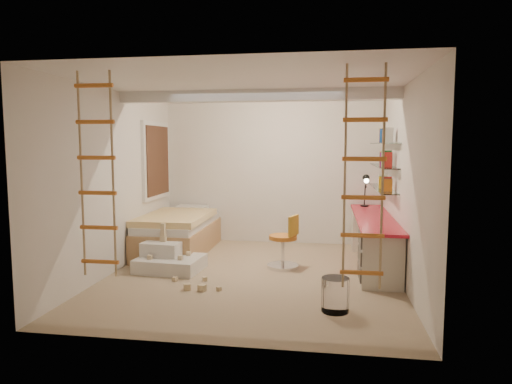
% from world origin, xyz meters
% --- Properties ---
extents(floor, '(4.50, 4.50, 0.00)m').
position_xyz_m(floor, '(0.00, 0.00, 0.00)').
color(floor, tan).
rests_on(floor, ground).
extents(ceiling_beam, '(4.00, 0.18, 0.16)m').
position_xyz_m(ceiling_beam, '(0.00, 0.30, 2.52)').
color(ceiling_beam, white).
rests_on(ceiling_beam, ceiling).
extents(window_frame, '(0.06, 1.15, 1.35)m').
position_xyz_m(window_frame, '(-1.97, 1.50, 1.55)').
color(window_frame, white).
rests_on(window_frame, wall_left).
extents(window_blind, '(0.02, 1.00, 1.20)m').
position_xyz_m(window_blind, '(-1.93, 1.50, 1.55)').
color(window_blind, '#4C2D1E').
rests_on(window_blind, window_frame).
extents(rope_ladder_left, '(0.41, 0.04, 2.13)m').
position_xyz_m(rope_ladder_left, '(-1.35, -1.75, 1.52)').
color(rope_ladder_left, orange).
rests_on(rope_ladder_left, ceiling).
extents(rope_ladder_right, '(0.41, 0.04, 2.13)m').
position_xyz_m(rope_ladder_right, '(1.35, -1.75, 1.52)').
color(rope_ladder_right, orange).
rests_on(rope_ladder_right, ceiling).
extents(waste_bin, '(0.30, 0.30, 0.38)m').
position_xyz_m(waste_bin, '(1.12, -1.22, 0.19)').
color(waste_bin, white).
rests_on(waste_bin, floor).
extents(desk, '(0.56, 2.80, 0.75)m').
position_xyz_m(desk, '(1.72, 0.86, 0.40)').
color(desk, red).
rests_on(desk, floor).
extents(shelves, '(0.25, 1.80, 0.71)m').
position_xyz_m(shelves, '(1.87, 1.13, 1.50)').
color(shelves, white).
rests_on(shelves, wall_right).
extents(bed, '(1.02, 2.00, 0.69)m').
position_xyz_m(bed, '(-1.48, 1.23, 0.33)').
color(bed, '#AD7F51').
rests_on(bed, floor).
extents(task_lamp, '(0.14, 0.36, 0.57)m').
position_xyz_m(task_lamp, '(1.67, 1.82, 1.14)').
color(task_lamp, black).
rests_on(task_lamp, desk).
extents(swivel_chair, '(0.60, 0.60, 0.80)m').
position_xyz_m(swivel_chair, '(0.40, 0.46, 0.29)').
color(swivel_chair, orange).
rests_on(swivel_chair, floor).
extents(play_platform, '(0.96, 0.78, 0.40)m').
position_xyz_m(play_platform, '(-1.27, 0.11, 0.16)').
color(play_platform, silver).
rests_on(play_platform, floor).
extents(toy_blocks, '(1.22, 1.04, 0.67)m').
position_xyz_m(toy_blocks, '(-0.99, -0.21, 0.24)').
color(toy_blocks, '#CCB284').
rests_on(toy_blocks, floor).
extents(books, '(0.14, 0.52, 0.92)m').
position_xyz_m(books, '(1.87, 1.13, 1.62)').
color(books, orange).
rests_on(books, shelves).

